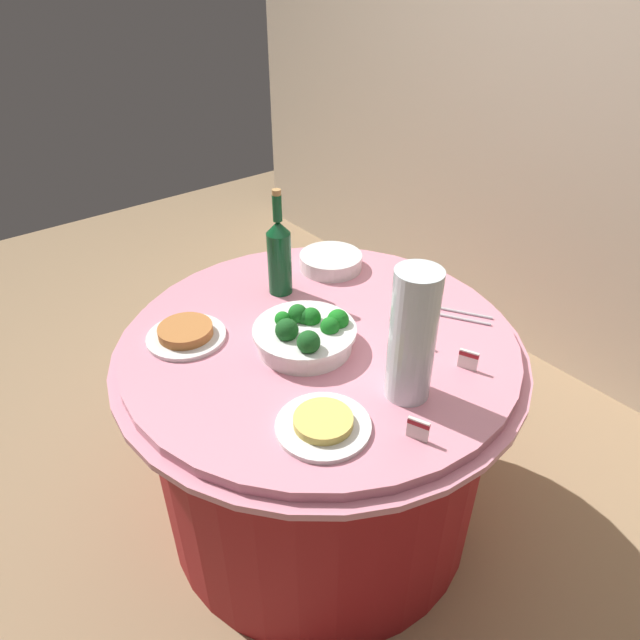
{
  "coord_description": "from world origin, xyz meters",
  "views": [
    {
      "loc": [
        1.0,
        -0.8,
        1.66
      ],
      "look_at": [
        0.0,
        0.0,
        0.79
      ],
      "focal_mm": 31.47,
      "sensor_mm": 36.0,
      "label": 1
    }
  ],
  "objects_px": {
    "decorative_fruit_vase": "(412,342)",
    "food_plate_peanuts": "(186,334)",
    "plate_stack": "(331,261)",
    "broccoli_bowl": "(306,334)",
    "wine_bottle": "(279,255)",
    "serving_tongs": "(462,315)",
    "label_placard_rear": "(415,335)",
    "food_plate_noodles": "(323,424)",
    "label_placard_mid": "(418,428)",
    "label_placard_front": "(468,359)"
  },
  "relations": [
    {
      "from": "decorative_fruit_vase",
      "to": "food_plate_peanuts",
      "type": "height_order",
      "value": "decorative_fruit_vase"
    },
    {
      "from": "decorative_fruit_vase",
      "to": "label_placard_mid",
      "type": "xyz_separation_m",
      "value": [
        0.12,
        -0.09,
        -0.12
      ]
    },
    {
      "from": "label_placard_front",
      "to": "label_placard_rear",
      "type": "height_order",
      "value": "same"
    },
    {
      "from": "food_plate_noodles",
      "to": "serving_tongs",
      "type": "bearing_deg",
      "value": 99.37
    },
    {
      "from": "serving_tongs",
      "to": "food_plate_noodles",
      "type": "xyz_separation_m",
      "value": [
        0.1,
        -0.61,
        0.01
      ]
    },
    {
      "from": "plate_stack",
      "to": "food_plate_peanuts",
      "type": "bearing_deg",
      "value": -83.76
    },
    {
      "from": "serving_tongs",
      "to": "food_plate_peanuts",
      "type": "height_order",
      "value": "food_plate_peanuts"
    },
    {
      "from": "wine_bottle",
      "to": "serving_tongs",
      "type": "distance_m",
      "value": 0.57
    },
    {
      "from": "food_plate_noodles",
      "to": "food_plate_peanuts",
      "type": "xyz_separation_m",
      "value": [
        -0.51,
        -0.08,
        0.0
      ]
    },
    {
      "from": "wine_bottle",
      "to": "label_placard_front",
      "type": "bearing_deg",
      "value": 13.7
    },
    {
      "from": "food_plate_noodles",
      "to": "label_placard_mid",
      "type": "bearing_deg",
      "value": 42.51
    },
    {
      "from": "broccoli_bowl",
      "to": "wine_bottle",
      "type": "height_order",
      "value": "wine_bottle"
    },
    {
      "from": "food_plate_peanuts",
      "to": "label_placard_front",
      "type": "relative_size",
      "value": 4.0
    },
    {
      "from": "serving_tongs",
      "to": "label_placard_mid",
      "type": "xyz_separation_m",
      "value": [
        0.26,
        -0.46,
        0.03
      ]
    },
    {
      "from": "food_plate_peanuts",
      "to": "label_placard_rear",
      "type": "distance_m",
      "value": 0.63
    },
    {
      "from": "decorative_fruit_vase",
      "to": "label_placard_mid",
      "type": "bearing_deg",
      "value": -37.11
    },
    {
      "from": "serving_tongs",
      "to": "label_placard_front",
      "type": "height_order",
      "value": "label_placard_front"
    },
    {
      "from": "food_plate_noodles",
      "to": "label_placard_front",
      "type": "height_order",
      "value": "label_placard_front"
    },
    {
      "from": "serving_tongs",
      "to": "food_plate_peanuts",
      "type": "xyz_separation_m",
      "value": [
        -0.41,
        -0.68,
        0.01
      ]
    },
    {
      "from": "serving_tongs",
      "to": "label_placard_rear",
      "type": "height_order",
      "value": "label_placard_rear"
    },
    {
      "from": "food_plate_peanuts",
      "to": "decorative_fruit_vase",
      "type": "bearing_deg",
      "value": 30.0
    },
    {
      "from": "broccoli_bowl",
      "to": "label_placard_front",
      "type": "height_order",
      "value": "broccoli_bowl"
    },
    {
      "from": "label_placard_rear",
      "to": "decorative_fruit_vase",
      "type": "bearing_deg",
      "value": -51.79
    },
    {
      "from": "plate_stack",
      "to": "label_placard_front",
      "type": "distance_m",
      "value": 0.64
    },
    {
      "from": "food_plate_noodles",
      "to": "food_plate_peanuts",
      "type": "bearing_deg",
      "value": -171.29
    },
    {
      "from": "wine_bottle",
      "to": "decorative_fruit_vase",
      "type": "bearing_deg",
      "value": -3.94
    },
    {
      "from": "wine_bottle",
      "to": "label_placard_front",
      "type": "xyz_separation_m",
      "value": [
        0.62,
        0.15,
        -0.1
      ]
    },
    {
      "from": "serving_tongs",
      "to": "label_placard_front",
      "type": "relative_size",
      "value": 2.91
    },
    {
      "from": "broccoli_bowl",
      "to": "label_placard_mid",
      "type": "distance_m",
      "value": 0.43
    },
    {
      "from": "food_plate_peanuts",
      "to": "plate_stack",
      "type": "bearing_deg",
      "value": 96.24
    },
    {
      "from": "broccoli_bowl",
      "to": "label_placard_rear",
      "type": "distance_m",
      "value": 0.3
    },
    {
      "from": "decorative_fruit_vase",
      "to": "wine_bottle",
      "type": "bearing_deg",
      "value": 176.06
    },
    {
      "from": "broccoli_bowl",
      "to": "label_placard_rear",
      "type": "relative_size",
      "value": 5.09
    },
    {
      "from": "food_plate_peanuts",
      "to": "label_placard_mid",
      "type": "distance_m",
      "value": 0.7
    },
    {
      "from": "broccoli_bowl",
      "to": "wine_bottle",
      "type": "relative_size",
      "value": 0.83
    },
    {
      "from": "wine_bottle",
      "to": "label_placard_mid",
      "type": "relative_size",
      "value": 6.11
    },
    {
      "from": "label_placard_rear",
      "to": "label_placard_mid",
      "type": "bearing_deg",
      "value": -45.48
    },
    {
      "from": "label_placard_mid",
      "to": "label_placard_rear",
      "type": "relative_size",
      "value": 1.0
    },
    {
      "from": "decorative_fruit_vase",
      "to": "food_plate_peanuts",
      "type": "bearing_deg",
      "value": -150.0
    },
    {
      "from": "broccoli_bowl",
      "to": "label_placard_front",
      "type": "xyz_separation_m",
      "value": [
        0.33,
        0.27,
        -0.01
      ]
    },
    {
      "from": "serving_tongs",
      "to": "plate_stack",
      "type": "bearing_deg",
      "value": -166.85
    },
    {
      "from": "serving_tongs",
      "to": "label_placard_rear",
      "type": "relative_size",
      "value": 2.91
    },
    {
      "from": "serving_tongs",
      "to": "label_placard_mid",
      "type": "relative_size",
      "value": 2.91
    },
    {
      "from": "decorative_fruit_vase",
      "to": "food_plate_noodles",
      "type": "height_order",
      "value": "decorative_fruit_vase"
    },
    {
      "from": "label_placard_mid",
      "to": "serving_tongs",
      "type": "bearing_deg",
      "value": 118.84
    },
    {
      "from": "plate_stack",
      "to": "decorative_fruit_vase",
      "type": "distance_m",
      "value": 0.67
    },
    {
      "from": "wine_bottle",
      "to": "label_placard_mid",
      "type": "distance_m",
      "value": 0.73
    },
    {
      "from": "food_plate_noodles",
      "to": "label_placard_rear",
      "type": "distance_m",
      "value": 0.41
    },
    {
      "from": "food_plate_noodles",
      "to": "label_placard_mid",
      "type": "height_order",
      "value": "label_placard_mid"
    },
    {
      "from": "decorative_fruit_vase",
      "to": "serving_tongs",
      "type": "xyz_separation_m",
      "value": [
        -0.13,
        0.37,
        -0.15
      ]
    }
  ]
}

